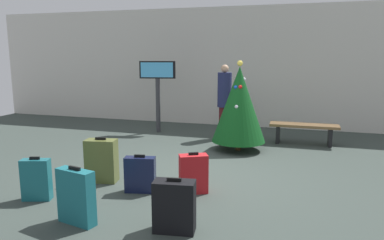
{
  "coord_description": "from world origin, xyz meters",
  "views": [
    {
      "loc": [
        1.79,
        -5.88,
        2.07
      ],
      "look_at": [
        -0.08,
        0.34,
        0.9
      ],
      "focal_mm": 34.04,
      "sensor_mm": 36.0,
      "label": 1
    }
  ],
  "objects_px": {
    "suitcase_5": "(174,206)",
    "suitcase_1": "(36,180)",
    "flight_info_kiosk": "(158,82)",
    "traveller_0": "(224,100)",
    "suitcase_3": "(193,174)",
    "suitcase_0": "(140,175)",
    "suitcase_4": "(102,161)",
    "holiday_tree": "(239,104)",
    "waiting_bench": "(304,129)",
    "suitcase_2": "(76,197)"
  },
  "relations": [
    {
      "from": "suitcase_1",
      "to": "suitcase_4",
      "type": "distance_m",
      "value": 1.08
    },
    {
      "from": "suitcase_0",
      "to": "suitcase_5",
      "type": "height_order",
      "value": "suitcase_5"
    },
    {
      "from": "waiting_bench",
      "to": "suitcase_5",
      "type": "relative_size",
      "value": 2.34
    },
    {
      "from": "suitcase_4",
      "to": "suitcase_0",
      "type": "bearing_deg",
      "value": -17.15
    },
    {
      "from": "flight_info_kiosk",
      "to": "suitcase_3",
      "type": "height_order",
      "value": "flight_info_kiosk"
    },
    {
      "from": "flight_info_kiosk",
      "to": "suitcase_5",
      "type": "distance_m",
      "value": 5.81
    },
    {
      "from": "suitcase_1",
      "to": "suitcase_5",
      "type": "relative_size",
      "value": 0.97
    },
    {
      "from": "flight_info_kiosk",
      "to": "traveller_0",
      "type": "distance_m",
      "value": 1.91
    },
    {
      "from": "suitcase_3",
      "to": "waiting_bench",
      "type": "bearing_deg",
      "value": 66.3
    },
    {
      "from": "holiday_tree",
      "to": "suitcase_4",
      "type": "distance_m",
      "value": 3.27
    },
    {
      "from": "flight_info_kiosk",
      "to": "suitcase_4",
      "type": "xyz_separation_m",
      "value": [
        0.59,
        -3.94,
        -0.99
      ]
    },
    {
      "from": "suitcase_1",
      "to": "suitcase_3",
      "type": "height_order",
      "value": "suitcase_1"
    },
    {
      "from": "suitcase_0",
      "to": "suitcase_2",
      "type": "relative_size",
      "value": 0.8
    },
    {
      "from": "suitcase_5",
      "to": "suitcase_1",
      "type": "bearing_deg",
      "value": 171.5
    },
    {
      "from": "waiting_bench",
      "to": "suitcase_1",
      "type": "distance_m",
      "value": 5.87
    },
    {
      "from": "suitcase_4",
      "to": "waiting_bench",
      "type": "bearing_deg",
      "value": 48.52
    },
    {
      "from": "suitcase_1",
      "to": "suitcase_0",
      "type": "bearing_deg",
      "value": 28.55
    },
    {
      "from": "holiday_tree",
      "to": "suitcase_5",
      "type": "relative_size",
      "value": 2.95
    },
    {
      "from": "waiting_bench",
      "to": "traveller_0",
      "type": "height_order",
      "value": "traveller_0"
    },
    {
      "from": "flight_info_kiosk",
      "to": "suitcase_3",
      "type": "xyz_separation_m",
      "value": [
        2.18,
        -3.98,
        -1.05
      ]
    },
    {
      "from": "suitcase_1",
      "to": "flight_info_kiosk",
      "type": "bearing_deg",
      "value": 91.1
    },
    {
      "from": "suitcase_0",
      "to": "suitcase_4",
      "type": "height_order",
      "value": "suitcase_4"
    },
    {
      "from": "flight_info_kiosk",
      "to": "suitcase_2",
      "type": "height_order",
      "value": "flight_info_kiosk"
    },
    {
      "from": "suitcase_0",
      "to": "suitcase_3",
      "type": "relative_size",
      "value": 0.93
    },
    {
      "from": "flight_info_kiosk",
      "to": "suitcase_0",
      "type": "xyz_separation_m",
      "value": [
        1.39,
        -4.19,
        -1.07
      ]
    },
    {
      "from": "traveller_0",
      "to": "suitcase_0",
      "type": "relative_size",
      "value": 3.12
    },
    {
      "from": "holiday_tree",
      "to": "suitcase_2",
      "type": "distance_m",
      "value": 4.34
    },
    {
      "from": "suitcase_0",
      "to": "waiting_bench",
      "type": "bearing_deg",
      "value": 58.26
    },
    {
      "from": "suitcase_1",
      "to": "suitcase_5",
      "type": "distance_m",
      "value": 2.24
    },
    {
      "from": "flight_info_kiosk",
      "to": "suitcase_3",
      "type": "relative_size",
      "value": 3.02
    },
    {
      "from": "holiday_tree",
      "to": "suitcase_3",
      "type": "distance_m",
      "value": 2.78
    },
    {
      "from": "suitcase_3",
      "to": "suitcase_4",
      "type": "bearing_deg",
      "value": 178.51
    },
    {
      "from": "flight_info_kiosk",
      "to": "suitcase_4",
      "type": "relative_size",
      "value": 2.55
    },
    {
      "from": "waiting_bench",
      "to": "suitcase_2",
      "type": "xyz_separation_m",
      "value": [
        -2.69,
        -5.05,
        -0.01
      ]
    },
    {
      "from": "suitcase_2",
      "to": "suitcase_0",
      "type": "bearing_deg",
      "value": 75.61
    },
    {
      "from": "suitcase_5",
      "to": "flight_info_kiosk",
      "type": "bearing_deg",
      "value": 113.86
    },
    {
      "from": "traveller_0",
      "to": "suitcase_4",
      "type": "relative_size",
      "value": 2.45
    },
    {
      "from": "waiting_bench",
      "to": "suitcase_3",
      "type": "relative_size",
      "value": 2.46
    },
    {
      "from": "suitcase_1",
      "to": "suitcase_2",
      "type": "xyz_separation_m",
      "value": [
        0.99,
        -0.49,
        0.05
      ]
    },
    {
      "from": "traveller_0",
      "to": "suitcase_0",
      "type": "distance_m",
      "value": 4.06
    },
    {
      "from": "traveller_0",
      "to": "suitcase_3",
      "type": "bearing_deg",
      "value": -85.2
    },
    {
      "from": "traveller_0",
      "to": "suitcase_5",
      "type": "distance_m",
      "value": 5.07
    },
    {
      "from": "waiting_bench",
      "to": "suitcase_0",
      "type": "bearing_deg",
      "value": -121.74
    },
    {
      "from": "flight_info_kiosk",
      "to": "suitcase_0",
      "type": "distance_m",
      "value": 4.54
    },
    {
      "from": "suitcase_0",
      "to": "suitcase_1",
      "type": "height_order",
      "value": "suitcase_1"
    },
    {
      "from": "suitcase_0",
      "to": "suitcase_5",
      "type": "distance_m",
      "value": 1.39
    },
    {
      "from": "suitcase_5",
      "to": "traveller_0",
      "type": "bearing_deg",
      "value": 95.15
    },
    {
      "from": "suitcase_1",
      "to": "suitcase_3",
      "type": "relative_size",
      "value": 1.02
    },
    {
      "from": "flight_info_kiosk",
      "to": "suitcase_5",
      "type": "height_order",
      "value": "flight_info_kiosk"
    },
    {
      "from": "suitcase_0",
      "to": "suitcase_2",
      "type": "xyz_separation_m",
      "value": [
        -0.31,
        -1.19,
        0.07
      ]
    }
  ]
}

